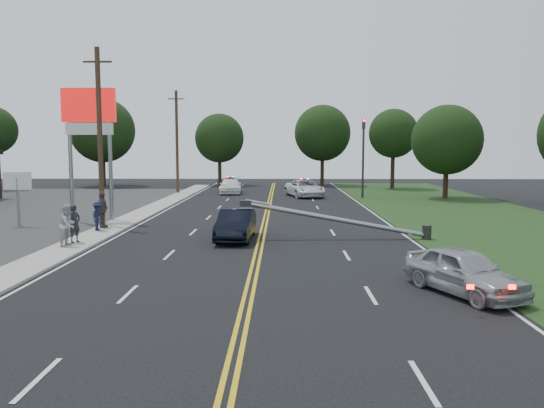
{
  "coord_description": "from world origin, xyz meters",
  "views": [
    {
      "loc": [
        0.99,
        -17.72,
        4.43
      ],
      "look_at": [
        0.52,
        8.3,
        1.7
      ],
      "focal_mm": 35.0,
      "sensor_mm": 36.0,
      "label": 1
    }
  ],
  "objects_px": {
    "utility_pole_far": "(177,142)",
    "bystander_d": "(102,210)",
    "crashed_sedan": "(236,225)",
    "fallen_streetlight": "(347,221)",
    "utility_pole_mid": "(100,137)",
    "waiting_sedan": "(464,271)",
    "small_sign": "(17,186)",
    "pylon_sign": "(89,122)",
    "emergency_b": "(230,186)",
    "bystander_b": "(68,225)",
    "traffic_signal": "(363,151)",
    "emergency_a": "(304,188)",
    "bystander_c": "(98,216)",
    "bystander_a": "(75,224)"
  },
  "relations": [
    {
      "from": "emergency_a",
      "to": "bystander_a",
      "type": "relative_size",
      "value": 3.16
    },
    {
      "from": "crashed_sedan",
      "to": "bystander_d",
      "type": "relative_size",
      "value": 2.27
    },
    {
      "from": "waiting_sedan",
      "to": "utility_pole_mid",
      "type": "bearing_deg",
      "value": 114.44
    },
    {
      "from": "bystander_b",
      "to": "bystander_d",
      "type": "bearing_deg",
      "value": 11.15
    },
    {
      "from": "utility_pole_mid",
      "to": "bystander_a",
      "type": "xyz_separation_m",
      "value": [
        0.7,
        -5.82,
        -4.08
      ]
    },
    {
      "from": "emergency_a",
      "to": "bystander_c",
      "type": "bearing_deg",
      "value": -134.33
    },
    {
      "from": "bystander_a",
      "to": "emergency_a",
      "type": "bearing_deg",
      "value": -2.26
    },
    {
      "from": "fallen_streetlight",
      "to": "crashed_sedan",
      "type": "bearing_deg",
      "value": -177.48
    },
    {
      "from": "waiting_sedan",
      "to": "bystander_b",
      "type": "xyz_separation_m",
      "value": [
        -15.05,
        7.2,
        0.34
      ]
    },
    {
      "from": "bystander_c",
      "to": "emergency_a",
      "type": "bearing_deg",
      "value": -25.03
    },
    {
      "from": "traffic_signal",
      "to": "crashed_sedan",
      "type": "distance_m",
      "value": 24.43
    },
    {
      "from": "crashed_sedan",
      "to": "traffic_signal",
      "type": "bearing_deg",
      "value": 69.42
    },
    {
      "from": "small_sign",
      "to": "bystander_d",
      "type": "xyz_separation_m",
      "value": [
        5.2,
        -1.21,
        -1.22
      ]
    },
    {
      "from": "bystander_a",
      "to": "bystander_b",
      "type": "height_order",
      "value": "bystander_b"
    },
    {
      "from": "pylon_sign",
      "to": "waiting_sedan",
      "type": "bearing_deg",
      "value": -42.79
    },
    {
      "from": "fallen_streetlight",
      "to": "bystander_d",
      "type": "bearing_deg",
      "value": 167.86
    },
    {
      "from": "bystander_d",
      "to": "fallen_streetlight",
      "type": "bearing_deg",
      "value": -94.75
    },
    {
      "from": "utility_pole_far",
      "to": "bystander_d",
      "type": "bearing_deg",
      "value": -89.01
    },
    {
      "from": "small_sign",
      "to": "traffic_signal",
      "type": "distance_m",
      "value": 28.72
    },
    {
      "from": "utility_pole_mid",
      "to": "waiting_sedan",
      "type": "height_order",
      "value": "utility_pole_mid"
    },
    {
      "from": "emergency_a",
      "to": "emergency_b",
      "type": "distance_m",
      "value": 8.03
    },
    {
      "from": "crashed_sedan",
      "to": "emergency_a",
      "type": "bearing_deg",
      "value": 82.01
    },
    {
      "from": "utility_pole_far",
      "to": "bystander_b",
      "type": "height_order",
      "value": "utility_pole_far"
    },
    {
      "from": "pylon_sign",
      "to": "bystander_d",
      "type": "relative_size",
      "value": 4.02
    },
    {
      "from": "fallen_streetlight",
      "to": "utility_pole_far",
      "type": "distance_m",
      "value": 29.54
    },
    {
      "from": "emergency_a",
      "to": "bystander_c",
      "type": "xyz_separation_m",
      "value": [
        -11.79,
        -21.12,
        0.11
      ]
    },
    {
      "from": "utility_pole_mid",
      "to": "emergency_b",
      "type": "height_order",
      "value": "utility_pole_mid"
    },
    {
      "from": "crashed_sedan",
      "to": "small_sign",
      "type": "bearing_deg",
      "value": 164.26
    },
    {
      "from": "utility_pole_far",
      "to": "bystander_a",
      "type": "distance_m",
      "value": 28.13
    },
    {
      "from": "crashed_sedan",
      "to": "bystander_d",
      "type": "height_order",
      "value": "bystander_d"
    },
    {
      "from": "traffic_signal",
      "to": "waiting_sedan",
      "type": "xyz_separation_m",
      "value": [
        -1.74,
        -31.79,
        -3.49
      ]
    },
    {
      "from": "small_sign",
      "to": "bystander_a",
      "type": "distance_m",
      "value": 8.12
    },
    {
      "from": "pylon_sign",
      "to": "utility_pole_mid",
      "type": "height_order",
      "value": "utility_pole_mid"
    },
    {
      "from": "waiting_sedan",
      "to": "emergency_b",
      "type": "height_order",
      "value": "emergency_b"
    },
    {
      "from": "small_sign",
      "to": "bystander_c",
      "type": "height_order",
      "value": "small_sign"
    },
    {
      "from": "emergency_b",
      "to": "bystander_b",
      "type": "bearing_deg",
      "value": -102.7
    },
    {
      "from": "bystander_b",
      "to": "waiting_sedan",
      "type": "bearing_deg",
      "value": -107.64
    },
    {
      "from": "pylon_sign",
      "to": "emergency_b",
      "type": "height_order",
      "value": "pylon_sign"
    },
    {
      "from": "small_sign",
      "to": "waiting_sedan",
      "type": "bearing_deg",
      "value": -33.86
    },
    {
      "from": "small_sign",
      "to": "crashed_sedan",
      "type": "height_order",
      "value": "small_sign"
    },
    {
      "from": "traffic_signal",
      "to": "emergency_a",
      "type": "bearing_deg",
      "value": 170.06
    },
    {
      "from": "small_sign",
      "to": "bystander_c",
      "type": "xyz_separation_m",
      "value": [
        5.31,
        -2.22,
        -1.44
      ]
    },
    {
      "from": "small_sign",
      "to": "utility_pole_far",
      "type": "xyz_separation_m",
      "value": [
        4.8,
        22.0,
        2.75
      ]
    },
    {
      "from": "pylon_sign",
      "to": "fallen_streetlight",
      "type": "distance_m",
      "value": 16.66
    },
    {
      "from": "emergency_a",
      "to": "crashed_sedan",
      "type": "bearing_deg",
      "value": -115.74
    },
    {
      "from": "crashed_sedan",
      "to": "bystander_a",
      "type": "relative_size",
      "value": 2.56
    },
    {
      "from": "emergency_b",
      "to": "bystander_d",
      "type": "height_order",
      "value": "bystander_d"
    },
    {
      "from": "utility_pole_far",
      "to": "fallen_streetlight",
      "type": "bearing_deg",
      "value": -62.76
    },
    {
      "from": "bystander_b",
      "to": "bystander_c",
      "type": "xyz_separation_m",
      "value": [
        -0.19,
        4.38,
        -0.16
      ]
    },
    {
      "from": "bystander_c",
      "to": "small_sign",
      "type": "bearing_deg",
      "value": 71.47
    }
  ]
}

